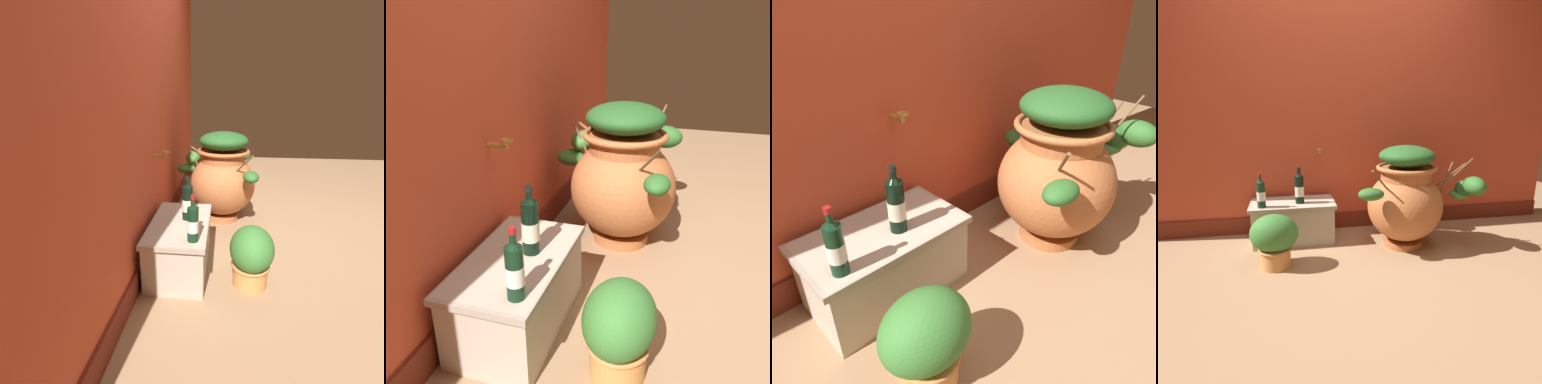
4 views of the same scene
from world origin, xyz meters
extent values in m
plane|color=#9E7A56|center=(0.00, 0.00, 0.00)|extent=(7.00, 7.00, 0.00)
cube|color=#B74228|center=(0.00, 1.20, 1.30)|extent=(4.40, 0.20, 2.60)
cube|color=maroon|center=(0.00, 1.10, 0.08)|extent=(4.40, 0.02, 0.16)
cylinder|color=#B28433|center=(-0.20, 1.05, 0.77)|extent=(0.02, 0.10, 0.02)
torus|color=#B28433|center=(-0.20, 1.00, 0.80)|extent=(0.06, 0.06, 0.01)
cylinder|color=#B26638|center=(0.48, 0.58, 0.03)|extent=(0.34, 0.34, 0.06)
ellipsoid|color=#B26638|center=(0.48, 0.58, 0.36)|extent=(0.63, 0.63, 0.60)
cylinder|color=#B26638|center=(0.48, 0.58, 0.62)|extent=(0.42, 0.42, 0.12)
torus|color=#B26638|center=(0.48, 0.58, 0.68)|extent=(0.50, 0.50, 0.04)
cylinder|color=brown|center=(0.21, 0.40, 0.63)|extent=(0.17, 0.13, 0.19)
ellipsoid|color=#2D6628|center=(0.12, 0.35, 0.54)|extent=(0.20, 0.14, 0.10)
cylinder|color=brown|center=(0.64, 0.84, 0.65)|extent=(0.08, 0.17, 0.11)
ellipsoid|color=#428438|center=(0.68, 0.89, 0.57)|extent=(0.20, 0.16, 0.13)
cylinder|color=brown|center=(0.85, 0.45, 0.64)|extent=(0.25, 0.11, 0.29)
ellipsoid|color=#2D6628|center=(1.00, 0.40, 0.55)|extent=(0.17, 0.23, 0.15)
cylinder|color=brown|center=(0.59, 0.88, 0.60)|extent=(0.05, 0.12, 0.21)
ellipsoid|color=#387A33|center=(0.62, 0.96, 0.47)|extent=(0.18, 0.19, 0.10)
cylinder|color=brown|center=(0.83, 0.56, 0.58)|extent=(0.12, 0.02, 0.29)
ellipsoid|color=#428438|center=(0.96, 0.55, 0.44)|extent=(0.15, 0.20, 0.08)
cylinder|color=brown|center=(0.85, 0.53, 0.61)|extent=(0.26, 0.05, 0.22)
ellipsoid|color=#235623|center=(0.98, 0.52, 0.50)|extent=(0.15, 0.16, 0.15)
ellipsoid|color=#235623|center=(0.48, 0.58, 0.78)|extent=(0.46, 0.46, 0.17)
cube|color=#B2A893|center=(-0.46, 0.87, 0.18)|extent=(0.69, 0.38, 0.36)
cube|color=#A09785|center=(-0.46, 0.87, 0.35)|extent=(0.74, 0.41, 0.03)
cylinder|color=black|center=(-0.71, 0.75, 0.47)|extent=(0.07, 0.07, 0.21)
cone|color=black|center=(-0.71, 0.75, 0.59)|extent=(0.07, 0.07, 0.04)
cylinder|color=black|center=(-0.71, 0.75, 0.61)|extent=(0.02, 0.02, 0.08)
cylinder|color=maroon|center=(-0.71, 0.75, 0.64)|extent=(0.03, 0.03, 0.02)
cylinder|color=silver|center=(-0.71, 0.75, 0.46)|extent=(0.07, 0.07, 0.08)
cylinder|color=black|center=(-0.39, 0.82, 0.48)|extent=(0.08, 0.08, 0.24)
cone|color=black|center=(-0.39, 0.82, 0.61)|extent=(0.08, 0.08, 0.04)
cylinder|color=black|center=(-0.39, 0.82, 0.64)|extent=(0.03, 0.03, 0.07)
cylinder|color=black|center=(-0.39, 0.82, 0.66)|extent=(0.03, 0.03, 0.02)
cylinder|color=beige|center=(-0.39, 0.82, 0.47)|extent=(0.08, 0.08, 0.09)
cylinder|color=#D68E4C|center=(-0.60, 0.38, 0.08)|extent=(0.22, 0.22, 0.15)
torus|color=#C58346|center=(-0.60, 0.38, 0.14)|extent=(0.25, 0.25, 0.02)
ellipsoid|color=#387A33|center=(-0.60, 0.38, 0.27)|extent=(0.36, 0.28, 0.29)
camera|label=1|loc=(-2.28, 0.57, 1.21)|focal=27.23mm
camera|label=2|loc=(-1.88, 0.16, 1.32)|focal=39.57mm
camera|label=3|loc=(-1.10, -0.32, 1.32)|focal=33.99mm
camera|label=4|loc=(-0.47, -1.91, 1.17)|focal=30.13mm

